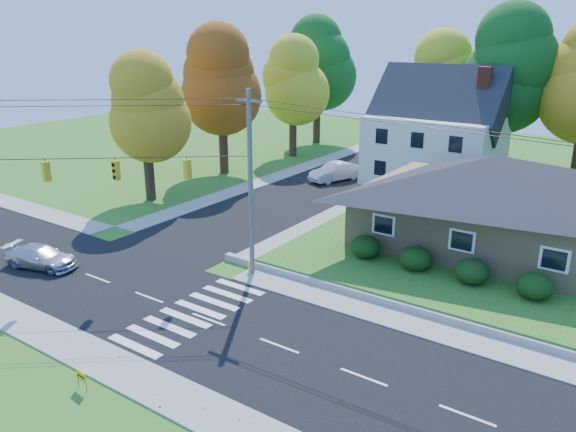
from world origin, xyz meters
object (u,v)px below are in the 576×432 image
white_car (335,172)px  fire_hydrant (250,267)px  silver_sedan (41,257)px  ranch_house (491,199)px

white_car → fire_hydrant: size_ratio=6.31×
fire_hydrant → white_car: bearing=107.3°
fire_hydrant → silver_sedan: bearing=-149.6°
white_car → fire_hydrant: bearing=-51.2°
ranch_house → silver_sedan: ranch_house is taller
ranch_house → fire_hydrant: (-9.64, -10.81, -2.90)m
ranch_house → silver_sedan: size_ratio=3.44×
silver_sedan → fire_hydrant: (10.21, 5.99, -0.27)m
ranch_house → silver_sedan: bearing=-139.8°
silver_sedan → ranch_house: bearing=-64.4°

